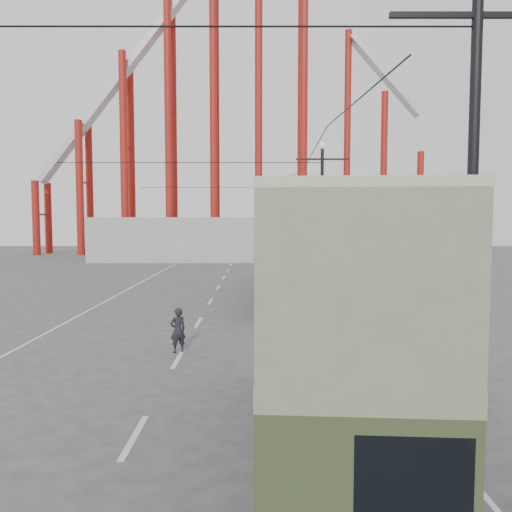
{
  "coord_description": "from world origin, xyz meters",
  "views": [
    {
      "loc": [
        1.58,
        -12.29,
        4.58
      ],
      "look_at": [
        1.6,
        10.27,
        3.0
      ],
      "focal_mm": 35.0,
      "sensor_mm": 36.0,
      "label": 1
    }
  ],
  "objects_px": {
    "single_decker_green": "(284,277)",
    "single_decker_cream": "(285,259)",
    "lamp_post_near": "(477,40)",
    "double_decker_bus": "(330,311)",
    "pedestrian": "(178,330)"
  },
  "relations": [
    {
      "from": "lamp_post_near",
      "to": "double_decker_bus",
      "type": "bearing_deg",
      "value": 172.57
    },
    {
      "from": "single_decker_green",
      "to": "single_decker_cream",
      "type": "height_order",
      "value": "single_decker_cream"
    },
    {
      "from": "double_decker_bus",
      "to": "pedestrian",
      "type": "height_order",
      "value": "double_decker_bus"
    },
    {
      "from": "single_decker_cream",
      "to": "double_decker_bus",
      "type": "bearing_deg",
      "value": -94.32
    },
    {
      "from": "single_decker_green",
      "to": "single_decker_cream",
      "type": "relative_size",
      "value": 0.94
    },
    {
      "from": "single_decker_green",
      "to": "pedestrian",
      "type": "xyz_separation_m",
      "value": [
        -4.22,
        -9.35,
        -0.79
      ]
    },
    {
      "from": "lamp_post_near",
      "to": "double_decker_bus",
      "type": "relative_size",
      "value": 1.14
    },
    {
      "from": "lamp_post_near",
      "to": "double_decker_bus",
      "type": "distance_m",
      "value": 5.66
    },
    {
      "from": "single_decker_cream",
      "to": "pedestrian",
      "type": "relative_size",
      "value": 6.7
    },
    {
      "from": "lamp_post_near",
      "to": "single_decker_cream",
      "type": "relative_size",
      "value": 1.02
    },
    {
      "from": "double_decker_bus",
      "to": "single_decker_cream",
      "type": "distance_m",
      "value": 26.17
    },
    {
      "from": "double_decker_bus",
      "to": "single_decker_cream",
      "type": "height_order",
      "value": "double_decker_bus"
    },
    {
      "from": "single_decker_cream",
      "to": "pedestrian",
      "type": "height_order",
      "value": "single_decker_cream"
    },
    {
      "from": "single_decker_green",
      "to": "pedestrian",
      "type": "bearing_deg",
      "value": -113.29
    },
    {
      "from": "double_decker_bus",
      "to": "single_decker_cream",
      "type": "xyz_separation_m",
      "value": [
        0.64,
        26.15,
        -0.99
      ]
    }
  ]
}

